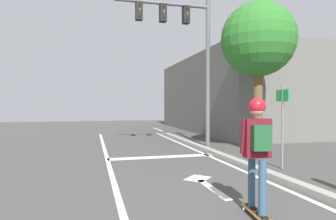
# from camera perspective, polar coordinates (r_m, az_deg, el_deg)

# --- Properties ---
(lane_line_center) EXTENTS (0.12, 20.00, 0.01)m
(lane_line_center) POSITION_cam_1_polar(r_m,az_deg,el_deg) (6.72, -10.75, -13.08)
(lane_line_center) COLOR silver
(lane_line_center) RESTS_ON ground
(lane_line_curbside) EXTENTS (0.12, 20.00, 0.01)m
(lane_line_curbside) POSITION_cam_1_polar(r_m,az_deg,el_deg) (7.62, 14.38, -11.40)
(lane_line_curbside) COLOR silver
(lane_line_curbside) RESTS_ON ground
(stop_bar) EXTENTS (3.33, 0.40, 0.01)m
(stop_bar) POSITION_cam_1_polar(r_m,az_deg,el_deg) (9.25, -1.29, -9.16)
(stop_bar) COLOR silver
(stop_bar) RESTS_ON ground
(lane_arrow_stem) EXTENTS (0.16, 1.40, 0.01)m
(lane_arrow_stem) POSITION_cam_1_polar(r_m,az_deg,el_deg) (5.92, 8.81, -15.02)
(lane_arrow_stem) COLOR silver
(lane_arrow_stem) RESTS_ON ground
(lane_arrow_head) EXTENTS (0.71, 0.71, 0.01)m
(lane_arrow_head) POSITION_cam_1_polar(r_m,az_deg,el_deg) (6.68, 5.83, -13.15)
(lane_arrow_head) COLOR silver
(lane_arrow_head) RESTS_ON ground
(curb_strip) EXTENTS (0.24, 24.00, 0.14)m
(curb_strip) POSITION_cam_1_polar(r_m,az_deg,el_deg) (7.73, 16.03, -10.73)
(curb_strip) COLOR #9B9991
(curb_strip) RESTS_ON ground
(skateboard) EXTENTS (0.30, 0.81, 0.08)m
(skateboard) POSITION_cam_1_polar(r_m,az_deg,el_deg) (4.68, 16.96, -18.69)
(skateboard) COLOR brown
(skateboard) RESTS_ON ground
(skater) EXTENTS (0.46, 0.62, 1.66)m
(skater) POSITION_cam_1_polar(r_m,az_deg,el_deg) (4.42, 17.11, -5.61)
(skater) COLOR #315270
(skater) RESTS_ON skateboard
(traffic_signal_mast) EXTENTS (3.60, 0.34, 5.76)m
(traffic_signal_mast) POSITION_cam_1_polar(r_m,az_deg,el_deg) (11.15, 3.06, 13.74)
(traffic_signal_mast) COLOR #585E5F
(traffic_signal_mast) RESTS_ON ground
(street_sign_post) EXTENTS (0.08, 0.44, 2.13)m
(street_sign_post) POSITION_cam_1_polar(r_m,az_deg,el_deg) (7.97, 21.49, -0.81)
(street_sign_post) COLOR slate
(street_sign_post) RESTS_ON ground
(roadside_tree) EXTENTS (2.56, 2.56, 5.18)m
(roadside_tree) POSITION_cam_1_polar(r_m,az_deg,el_deg) (10.77, 17.22, 12.85)
(roadside_tree) COLOR brown
(roadside_tree) RESTS_ON ground
(building_block) EXTENTS (13.36, 12.63, 4.57)m
(building_block) POSITION_cam_1_polar(r_m,az_deg,el_deg) (21.07, 21.61, 2.69)
(building_block) COLOR #61625B
(building_block) RESTS_ON ground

